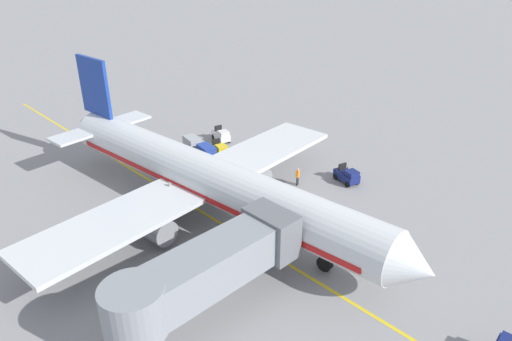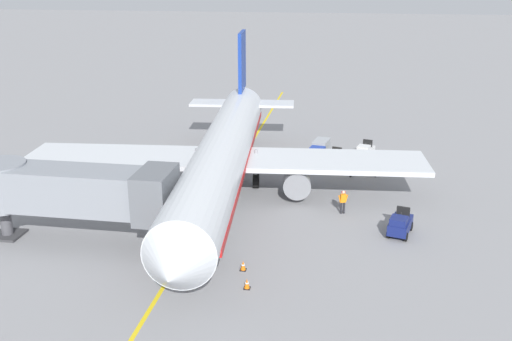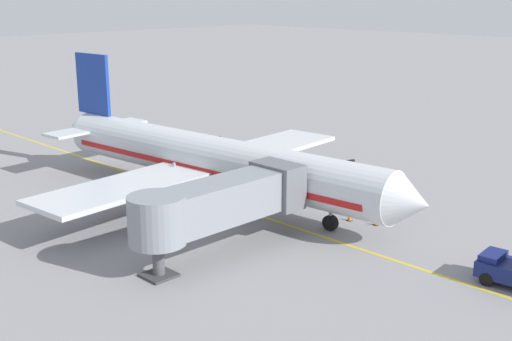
# 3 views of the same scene
# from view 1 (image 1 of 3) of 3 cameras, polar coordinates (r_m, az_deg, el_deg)

# --- Properties ---
(ground_plane) EXTENTS (400.00, 400.00, 0.00)m
(ground_plane) POSITION_cam_1_polar(r_m,az_deg,el_deg) (38.51, -5.87, -5.54)
(ground_plane) COLOR gray
(gate_lead_in_line) EXTENTS (0.24, 80.00, 0.01)m
(gate_lead_in_line) POSITION_cam_1_polar(r_m,az_deg,el_deg) (38.51, -5.87, -5.53)
(gate_lead_in_line) COLOR gold
(gate_lead_in_line) RESTS_ON ground
(parked_airliner) EXTENTS (30.34, 37.35, 10.63)m
(parked_airliner) POSITION_cam_1_polar(r_m,az_deg,el_deg) (37.41, -6.17, -0.95)
(parked_airliner) COLOR silver
(parked_airliner) RESTS_ON ground
(jet_bridge) EXTENTS (12.72, 3.50, 4.98)m
(jet_bridge) POSITION_cam_1_polar(r_m,az_deg,el_deg) (27.35, -6.01, -11.90)
(jet_bridge) COLOR gray
(jet_bridge) RESTS_ON ground
(baggage_tug_lead) EXTENTS (1.84, 2.73, 1.62)m
(baggage_tug_lead) POSITION_cam_1_polar(r_m,az_deg,el_deg) (51.99, -4.26, 4.31)
(baggage_tug_lead) COLOR silver
(baggage_tug_lead) RESTS_ON ground
(baggage_tug_trailing) EXTENTS (1.90, 2.74, 1.62)m
(baggage_tug_trailing) POSITION_cam_1_polar(r_m,az_deg,el_deg) (48.45, -4.53, 2.56)
(baggage_tug_trailing) COLOR gold
(baggage_tug_trailing) RESTS_ON ground
(baggage_tug_spare) EXTENTS (1.83, 2.73, 1.62)m
(baggage_tug_spare) POSITION_cam_1_polar(r_m,az_deg,el_deg) (43.84, 11.11, -0.60)
(baggage_tug_spare) COLOR navy
(baggage_tug_spare) RESTS_ON ground
(baggage_cart_front) EXTENTS (1.70, 2.98, 1.58)m
(baggage_cart_front) POSITION_cam_1_polar(r_m,az_deg,el_deg) (47.53, -6.06, 2.31)
(baggage_cart_front) COLOR #4C4C51
(baggage_cart_front) RESTS_ON ground
(baggage_cart_second_in_train) EXTENTS (1.70, 2.98, 1.58)m
(baggage_cart_second_in_train) POSITION_cam_1_polar(r_m,az_deg,el_deg) (49.78, -7.82, 3.37)
(baggage_cart_second_in_train) COLOR #4C4C51
(baggage_cart_second_in_train) RESTS_ON ground
(ground_crew_wing_walker) EXTENTS (0.54, 0.61, 1.69)m
(ground_crew_wing_walker) POSITION_cam_1_polar(r_m,az_deg,el_deg) (49.23, -0.14, 3.37)
(ground_crew_wing_walker) COLOR #232328
(ground_crew_wing_walker) RESTS_ON ground
(ground_crew_loader) EXTENTS (0.32, 0.72, 1.69)m
(ground_crew_loader) POSITION_cam_1_polar(r_m,az_deg,el_deg) (47.80, -1.55, 2.61)
(ground_crew_loader) COLOR #232328
(ground_crew_loader) RESTS_ON ground
(ground_crew_marshaller) EXTENTS (0.71, 0.36, 1.69)m
(ground_crew_marshaller) POSITION_cam_1_polar(r_m,az_deg,el_deg) (42.61, 5.13, -0.65)
(ground_crew_marshaller) COLOR #232328
(ground_crew_marshaller) RESTS_ON ground
(safety_cone_nose_left) EXTENTS (0.36, 0.36, 0.59)m
(safety_cone_nose_left) POSITION_cam_1_polar(r_m,az_deg,el_deg) (34.24, 13.89, -10.30)
(safety_cone_nose_left) COLOR black
(safety_cone_nose_left) RESTS_ON ground
(safety_cone_nose_right) EXTENTS (0.36, 0.36, 0.59)m
(safety_cone_nose_right) POSITION_cam_1_polar(r_m,az_deg,el_deg) (34.64, 10.67, -9.43)
(safety_cone_nose_right) COLOR black
(safety_cone_nose_right) RESTS_ON ground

